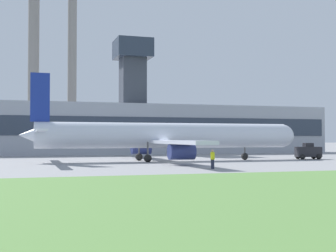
{
  "coord_description": "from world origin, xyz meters",
  "views": [
    {
      "loc": [
        -16.24,
        -50.83,
        2.71
      ],
      "look_at": [
        0.22,
        2.44,
        4.18
      ],
      "focal_mm": 50.0,
      "sensor_mm": 36.0,
      "label": 1
    }
  ],
  "objects": [
    {
      "name": "pushback_tug",
      "position": [
        19.0,
        1.67,
        0.93
      ],
      "size": [
        3.36,
        2.82,
        2.11
      ],
      "color": "#232328",
      "rests_on": "ground_plane"
    },
    {
      "name": "ground_plane",
      "position": [
        0.0,
        0.0,
        0.0
      ],
      "size": [
        400.0,
        400.0,
        0.0
      ],
      "primitive_type": "plane",
      "color": "gray"
    },
    {
      "name": "ground_crew_person",
      "position": [
        -0.25,
        -12.45,
        0.87
      ],
      "size": [
        0.53,
        0.53,
        1.71
      ],
      "color": "#23283D",
      "rests_on": "ground_plane"
    },
    {
      "name": "airplane",
      "position": [
        -0.27,
        2.44,
        2.96
      ],
      "size": [
        33.94,
        32.52,
        9.94
      ],
      "color": "silver",
      "rests_on": "ground_plane"
    },
    {
      "name": "smokestack_right",
      "position": [
        -5.24,
        62.94,
        20.07
      ],
      "size": [
        2.45,
        2.45,
        39.93
      ],
      "color": "gray",
      "rests_on": "ground_plane"
    },
    {
      "name": "terminal_building",
      "position": [
        0.12,
        29.6,
        4.71
      ],
      "size": [
        76.11,
        10.24,
        20.14
      ],
      "color": "#9EA3AD",
      "rests_on": "ground_plane"
    },
    {
      "name": "smokestack_left",
      "position": [
        -14.16,
        63.63,
        19.56
      ],
      "size": [
        2.95,
        2.95,
        38.87
      ],
      "color": "gray",
      "rests_on": "ground_plane"
    }
  ]
}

